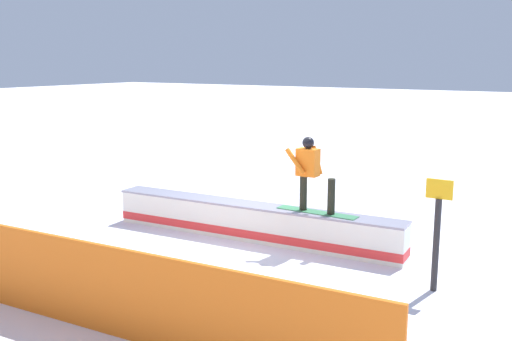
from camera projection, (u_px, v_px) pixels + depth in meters
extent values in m
plane|color=white|center=(252.00, 239.00, 11.53)|extent=(120.00, 120.00, 0.00)
cube|color=white|center=(252.00, 223.00, 11.46)|extent=(6.20, 0.87, 0.68)
cube|color=red|center=(252.00, 231.00, 11.49)|extent=(6.21, 0.88, 0.16)
cube|color=#8E8CA0|center=(252.00, 205.00, 11.39)|extent=(6.20, 0.93, 0.04)
cube|color=#3D8657|center=(317.00, 212.00, 10.75)|extent=(1.60, 0.31, 0.01)
cylinder|color=black|center=(303.00, 193.00, 10.84)|extent=(0.14, 0.14, 0.66)
cylinder|color=black|center=(331.00, 197.00, 10.53)|extent=(0.14, 0.14, 0.66)
cube|color=orange|center=(308.00, 162.00, 10.68)|extent=(0.41, 0.25, 0.51)
sphere|color=black|center=(308.00, 143.00, 10.61)|extent=(0.22, 0.22, 0.22)
cylinder|color=orange|center=(295.00, 161.00, 10.64)|extent=(0.42, 0.10, 0.48)
cylinder|color=orange|center=(317.00, 160.00, 10.76)|extent=(0.25, 0.10, 0.55)
cube|color=orange|center=(75.00, 282.00, 7.69)|extent=(8.78, 0.59, 1.21)
cylinder|color=#262628|center=(436.00, 245.00, 8.82)|extent=(0.10, 0.10, 1.46)
cube|color=yellow|center=(440.00, 189.00, 8.66)|extent=(0.40, 0.04, 0.30)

